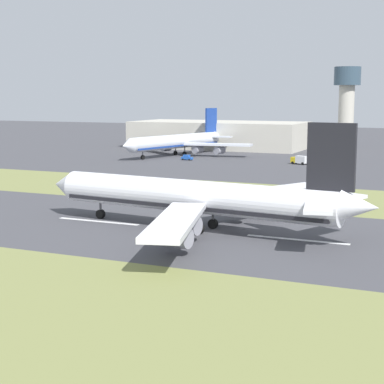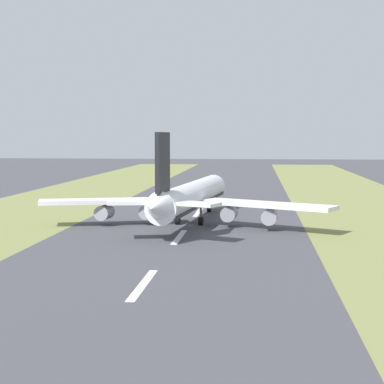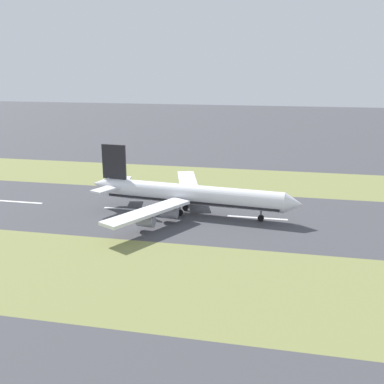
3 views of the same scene
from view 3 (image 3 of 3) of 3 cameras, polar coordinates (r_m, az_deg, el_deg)
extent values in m
plane|color=#424247|center=(139.83, -1.72, -2.61)|extent=(800.00, 800.00, 0.00)
cube|color=olive|center=(182.17, 1.59, 1.74)|extent=(40.00, 600.00, 0.01)
cube|color=olive|center=(99.84, -7.88, -10.55)|extent=(40.00, 600.00, 0.01)
cube|color=silver|center=(161.68, -21.26, -1.16)|extent=(1.20, 18.00, 0.01)
cube|color=silver|center=(144.14, -7.77, -2.19)|extent=(1.20, 18.00, 0.01)
cube|color=silver|center=(136.44, 8.30, -3.25)|extent=(1.20, 18.00, 0.01)
cylinder|color=white|center=(136.65, 0.00, -0.32)|extent=(11.97, 56.32, 6.00)
cone|color=white|center=(130.86, 12.81, -1.46)|extent=(6.38, 5.60, 5.88)
cone|color=white|center=(148.64, -11.44, 1.00)|extent=(5.71, 6.51, 5.10)
cube|color=black|center=(137.11, 0.00, -0.99)|extent=(11.43, 54.06, 0.70)
cube|color=white|center=(155.11, -0.54, 1.28)|extent=(29.54, 13.69, 0.90)
cube|color=white|center=(123.76, -5.70, -2.56)|extent=(28.40, 18.98, 0.90)
cylinder|color=#93939E|center=(146.99, -0.40, -0.52)|extent=(3.70, 5.12, 3.20)
cylinder|color=#93939E|center=(156.28, -0.57, 0.46)|extent=(3.70, 5.12, 3.20)
cylinder|color=#93939E|center=(130.81, -2.89, -2.62)|extent=(3.70, 5.12, 3.20)
cylinder|color=#93939E|center=(124.22, -5.88, -3.69)|extent=(3.70, 5.12, 3.20)
cube|color=black|center=(144.55, -9.87, 3.80)|extent=(1.65, 8.04, 11.00)
cube|color=white|center=(150.97, -8.77, 1.44)|extent=(10.69, 6.36, 0.60)
cube|color=white|center=(141.58, -10.76, 0.39)|extent=(10.92, 8.11, 0.60)
cylinder|color=#59595E|center=(133.00, 8.76, -2.63)|extent=(0.50, 0.50, 3.20)
cylinder|color=black|center=(133.50, 8.73, -3.29)|extent=(1.09, 1.89, 1.80)
cylinder|color=#59595E|center=(140.98, -0.83, -1.39)|extent=(0.50, 0.50, 3.20)
cylinder|color=black|center=(141.46, -0.83, -2.01)|extent=(1.09, 1.89, 1.80)
cylinder|color=#59595E|center=(136.29, -1.54, -2.00)|extent=(0.50, 0.50, 3.20)
cylinder|color=black|center=(136.79, -1.53, -2.64)|extent=(1.09, 1.89, 1.80)
camera|label=1|loc=(246.88, -5.74, 11.11)|focal=60.00mm
camera|label=2|loc=(205.36, -43.85, 4.52)|focal=60.00mm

